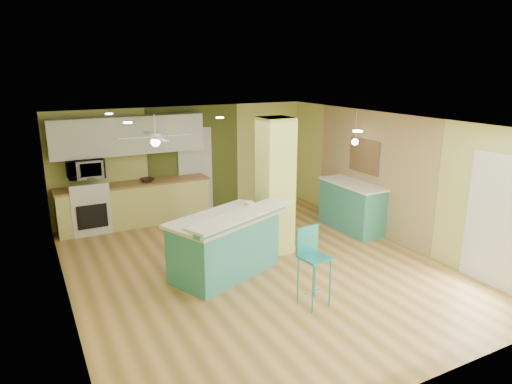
% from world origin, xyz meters
% --- Properties ---
extents(floor, '(6.00, 7.00, 0.01)m').
position_xyz_m(floor, '(0.00, 0.00, -0.01)').
color(floor, olive).
rests_on(floor, ground).
extents(ceiling, '(6.00, 7.00, 0.01)m').
position_xyz_m(ceiling, '(0.00, 0.00, 2.50)').
color(ceiling, white).
rests_on(ceiling, wall_back).
extents(wall_back, '(6.00, 0.01, 2.50)m').
position_xyz_m(wall_back, '(0.00, 3.50, 1.25)').
color(wall_back, '#C7C96C').
rests_on(wall_back, floor).
extents(wall_front, '(6.00, 0.01, 2.50)m').
position_xyz_m(wall_front, '(0.00, -3.50, 1.25)').
color(wall_front, '#C7C96C').
rests_on(wall_front, floor).
extents(wall_left, '(0.01, 7.00, 2.50)m').
position_xyz_m(wall_left, '(-3.00, 0.00, 1.25)').
color(wall_left, '#C7C96C').
rests_on(wall_left, floor).
extents(wall_right, '(0.01, 7.00, 2.50)m').
position_xyz_m(wall_right, '(3.00, 0.00, 1.25)').
color(wall_right, '#C7C96C').
rests_on(wall_right, floor).
extents(wood_panel, '(0.02, 3.40, 2.50)m').
position_xyz_m(wood_panel, '(2.99, 0.60, 1.25)').
color(wood_panel, '#9A7E58').
rests_on(wood_panel, floor).
extents(olive_accent, '(2.20, 0.02, 2.50)m').
position_xyz_m(olive_accent, '(0.20, 3.49, 1.25)').
color(olive_accent, '#485020').
rests_on(olive_accent, floor).
extents(interior_door, '(0.82, 0.05, 2.00)m').
position_xyz_m(interior_door, '(0.20, 3.46, 1.00)').
color(interior_door, silver).
rests_on(interior_door, floor).
extents(french_door, '(0.04, 1.08, 2.10)m').
position_xyz_m(french_door, '(2.97, -2.30, 1.05)').
color(french_door, white).
rests_on(french_door, floor).
extents(column, '(0.55, 0.55, 2.50)m').
position_xyz_m(column, '(0.65, 0.50, 1.25)').
color(column, '#CCD663').
rests_on(column, floor).
extents(kitchen_run, '(3.25, 0.63, 0.94)m').
position_xyz_m(kitchen_run, '(-1.30, 3.20, 0.47)').
color(kitchen_run, '#D3CC6E').
rests_on(kitchen_run, floor).
extents(stove, '(0.76, 0.66, 1.08)m').
position_xyz_m(stove, '(-2.25, 3.19, 0.46)').
color(stove, white).
rests_on(stove, floor).
extents(upper_cabinets, '(3.20, 0.34, 0.80)m').
position_xyz_m(upper_cabinets, '(-1.30, 3.32, 1.95)').
color(upper_cabinets, silver).
rests_on(upper_cabinets, wall_back).
extents(microwave, '(0.70, 0.48, 0.39)m').
position_xyz_m(microwave, '(-2.25, 3.20, 1.35)').
color(microwave, silver).
rests_on(microwave, wall_back).
extents(ceiling_fan, '(1.41, 1.41, 0.61)m').
position_xyz_m(ceiling_fan, '(-1.10, 2.00, 2.08)').
color(ceiling_fan, silver).
rests_on(ceiling_fan, ceiling).
extents(pendant_lamp, '(0.14, 0.14, 0.69)m').
position_xyz_m(pendant_lamp, '(2.65, 0.75, 1.88)').
color(pendant_lamp, silver).
rests_on(pendant_lamp, ceiling).
extents(wall_decor, '(0.03, 0.90, 0.70)m').
position_xyz_m(wall_decor, '(2.96, 0.80, 1.55)').
color(wall_decor, brown).
rests_on(wall_decor, wood_panel).
extents(peninsula, '(2.30, 1.82, 1.15)m').
position_xyz_m(peninsula, '(-0.56, 0.01, 0.53)').
color(peninsula, teal).
rests_on(peninsula, floor).
extents(bar_stool, '(0.43, 0.43, 1.16)m').
position_xyz_m(bar_stool, '(0.12, -1.46, 0.78)').
color(bar_stool, teal).
rests_on(bar_stool, floor).
extents(side_counter, '(0.67, 1.57, 1.01)m').
position_xyz_m(side_counter, '(2.70, 0.78, 0.51)').
color(side_counter, teal).
rests_on(side_counter, floor).
extents(fruit_bowl, '(0.37, 0.37, 0.07)m').
position_xyz_m(fruit_bowl, '(-1.02, 3.17, 0.98)').
color(fruit_bowl, '#341E15').
rests_on(fruit_bowl, kitchen_run).
extents(canister, '(0.16, 0.16, 0.18)m').
position_xyz_m(canister, '(-0.10, 0.08, 1.08)').
color(canister, gold).
rests_on(canister, peninsula).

